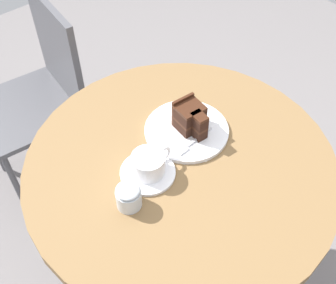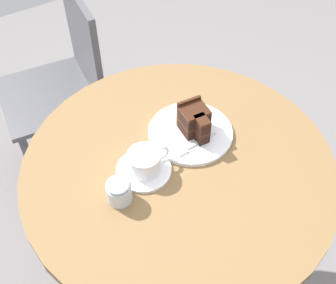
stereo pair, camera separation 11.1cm
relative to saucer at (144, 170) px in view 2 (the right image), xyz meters
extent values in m
cube|color=slate|center=(0.09, -0.02, -0.74)|extent=(4.40, 4.40, 0.01)
cylinder|color=brown|center=(0.09, -0.02, -0.02)|extent=(0.84, 0.84, 0.03)
cylinder|color=silver|center=(0.09, -0.02, -0.38)|extent=(0.07, 0.07, 0.67)
cylinder|color=silver|center=(0.09, -0.02, -0.72)|extent=(0.38, 0.38, 0.02)
cylinder|color=white|center=(0.00, 0.00, 0.00)|extent=(0.14, 0.14, 0.01)
cylinder|color=white|center=(0.00, 0.00, 0.03)|extent=(0.09, 0.09, 0.06)
cylinder|color=beige|center=(0.00, 0.00, 0.06)|extent=(0.08, 0.08, 0.00)
torus|color=white|center=(0.05, 0.00, 0.03)|extent=(0.05, 0.01, 0.05)
cube|color=silver|center=(-0.03, 0.04, 0.01)|extent=(0.08, 0.06, 0.00)
ellipsoid|color=silver|center=(0.02, 0.07, 0.01)|extent=(0.02, 0.02, 0.00)
cylinder|color=white|center=(0.18, 0.04, 0.00)|extent=(0.24, 0.24, 0.01)
cube|color=black|center=(0.19, 0.05, 0.02)|extent=(0.08, 0.07, 0.03)
cube|color=black|center=(0.18, 0.00, 0.02)|extent=(0.04, 0.05, 0.03)
cube|color=#381C0F|center=(0.19, 0.05, 0.04)|extent=(0.08, 0.07, 0.01)
cube|color=#381C0F|center=(0.18, 0.00, 0.04)|extent=(0.04, 0.05, 0.01)
cube|color=black|center=(0.19, 0.05, 0.06)|extent=(0.08, 0.07, 0.03)
cube|color=black|center=(0.18, 0.00, 0.06)|extent=(0.04, 0.05, 0.03)
cube|color=#381C0F|center=(0.19, 0.05, 0.08)|extent=(0.08, 0.07, 0.01)
cube|color=#381C0F|center=(0.18, 0.00, 0.08)|extent=(0.04, 0.05, 0.01)
cube|color=#381C0F|center=(0.19, 0.08, 0.05)|extent=(0.07, 0.01, 0.09)
cube|color=silver|center=(0.18, 0.00, 0.01)|extent=(0.10, 0.01, 0.00)
cube|color=silver|center=(0.11, -0.01, 0.01)|extent=(0.03, 0.02, 0.00)
cube|color=silver|center=(0.14, 0.04, 0.00)|extent=(0.22, 0.22, 0.00)
cube|color=silver|center=(0.15, 0.02, 0.00)|extent=(0.20, 0.20, 0.00)
cylinder|color=#4C4C51|center=(-0.17, 0.91, -0.51)|extent=(0.02, 0.02, 0.44)
cylinder|color=#4C4C51|center=(-0.21, 0.59, -0.51)|extent=(0.02, 0.02, 0.44)
cylinder|color=#4C4C51|center=(0.15, 0.87, -0.51)|extent=(0.02, 0.02, 0.44)
cylinder|color=#4C4C51|center=(0.11, 0.55, -0.51)|extent=(0.02, 0.02, 0.44)
cube|color=#4C4C51|center=(-0.03, 0.73, -0.29)|extent=(0.42, 0.42, 0.02)
cube|color=#4C4C51|center=(0.14, 0.71, -0.08)|extent=(0.07, 0.36, 0.39)
cylinder|color=silver|center=(-0.09, -0.04, 0.02)|extent=(0.06, 0.06, 0.05)
ellipsoid|color=silver|center=(-0.09, -0.04, 0.05)|extent=(0.06, 0.06, 0.02)
camera|label=1|loc=(-0.39, -0.53, 0.87)|focal=45.00mm
camera|label=2|loc=(-0.30, -0.60, 0.87)|focal=45.00mm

